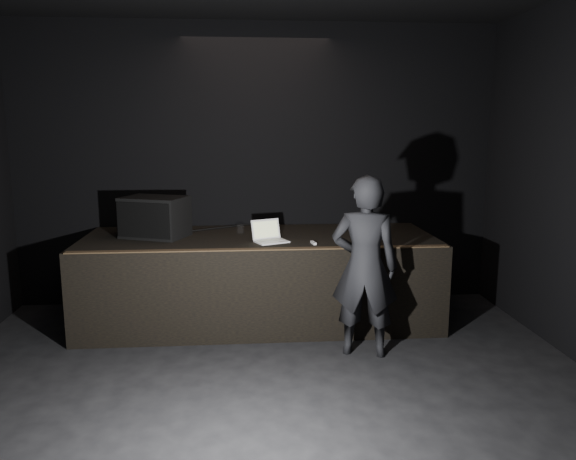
{
  "coord_description": "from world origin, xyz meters",
  "views": [
    {
      "loc": [
        -0.19,
        -3.59,
        2.24
      ],
      "look_at": [
        0.3,
        2.3,
        1.15
      ],
      "focal_mm": 35.0,
      "sensor_mm": 36.0,
      "label": 1
    }
  ],
  "objects_px": {
    "laptop": "(269,236)",
    "beer_can": "(276,230)",
    "person": "(365,266)",
    "stage_monitor": "(155,217)",
    "stage_riser": "(260,278)"
  },
  "relations": [
    {
      "from": "stage_riser",
      "to": "person",
      "type": "bearing_deg",
      "value": -47.46
    },
    {
      "from": "person",
      "to": "beer_can",
      "type": "bearing_deg",
      "value": -35.62
    },
    {
      "from": "stage_monitor",
      "to": "person",
      "type": "distance_m",
      "value": 2.48
    },
    {
      "from": "stage_monitor",
      "to": "beer_can",
      "type": "height_order",
      "value": "stage_monitor"
    },
    {
      "from": "stage_riser",
      "to": "beer_can",
      "type": "height_order",
      "value": "beer_can"
    },
    {
      "from": "laptop",
      "to": "beer_can",
      "type": "distance_m",
      "value": 0.19
    },
    {
      "from": "stage_monitor",
      "to": "person",
      "type": "height_order",
      "value": "person"
    },
    {
      "from": "stage_monitor",
      "to": "person",
      "type": "relative_size",
      "value": 0.46
    },
    {
      "from": "person",
      "to": "stage_riser",
      "type": "bearing_deg",
      "value": -33.29
    },
    {
      "from": "stage_monitor",
      "to": "laptop",
      "type": "height_order",
      "value": "stage_monitor"
    },
    {
      "from": "laptop",
      "to": "person",
      "type": "height_order",
      "value": "person"
    },
    {
      "from": "stage_monitor",
      "to": "laptop",
      "type": "bearing_deg",
      "value": 6.31
    },
    {
      "from": "stage_riser",
      "to": "laptop",
      "type": "xyz_separation_m",
      "value": [
        0.1,
        -0.29,
        0.56
      ]
    },
    {
      "from": "stage_monitor",
      "to": "laptop",
      "type": "distance_m",
      "value": 1.34
    },
    {
      "from": "laptop",
      "to": "beer_can",
      "type": "height_order",
      "value": "laptop"
    }
  ]
}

